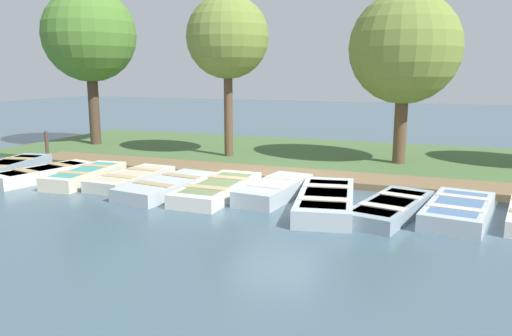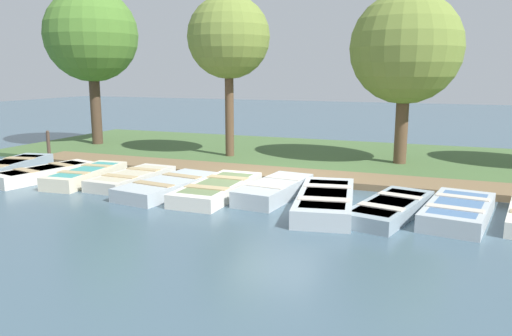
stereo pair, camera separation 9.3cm
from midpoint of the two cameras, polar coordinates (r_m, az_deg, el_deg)
name	(u,v)px [view 1 (the left image)]	position (r m, az deg, el deg)	size (l,w,h in m)	color
ground_plane	(275,187)	(13.78, 1.99, -2.15)	(80.00, 80.00, 0.00)	#425B6B
shore_bank	(319,156)	(18.48, 7.02, 1.37)	(8.00, 24.00, 0.14)	#476638
dock_walkway	(288,175)	(14.88, 3.49, -0.83)	(1.55, 18.17, 0.18)	brown
rowboat_0	(5,169)	(17.00, -26.88, -0.08)	(3.53, 1.64, 0.44)	#8C9EA8
rowboat_1	(43,173)	(15.92, -23.28, -0.58)	(3.09, 1.62, 0.38)	silver
rowboat_2	(85,175)	(15.16, -19.08, -0.80)	(2.91, 1.20, 0.39)	beige
rowboat_3	(132,178)	(14.54, -14.20, -1.13)	(2.85, 1.23, 0.34)	beige
rowboat_4	(168,186)	(13.28, -10.18, -2.05)	(3.16, 1.66, 0.36)	#B2BCC1
rowboat_5	(218,189)	(12.80, -4.57, -2.38)	(3.23, 1.20, 0.37)	silver
rowboat_6	(275,189)	(12.59, 1.95, -2.46)	(2.88, 1.30, 0.42)	#B2BCC1
rowboat_7	(326,201)	(11.61, 7.77, -3.70)	(3.54, 1.77, 0.42)	#B2BCC1
rowboat_8	(391,207)	(11.47, 14.92, -4.38)	(3.21, 1.74, 0.34)	#8C9EA8
rowboat_9	(458,210)	(11.59, 21.92, -4.51)	(2.92, 1.62, 0.39)	#B2BCC1
mooring_post_near	(47,145)	(19.44, -22.91, 2.43)	(0.12, 0.12, 1.06)	#47382D
park_tree_far_left	(90,36)	(21.90, -18.61, 14.12)	(3.74, 3.74, 6.45)	#4C3828
park_tree_left	(228,38)	(17.81, -3.42, 14.61)	(2.86, 2.86, 5.73)	brown
park_tree_center	(405,49)	(16.99, 16.47, 12.93)	(3.55, 3.55, 5.64)	brown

